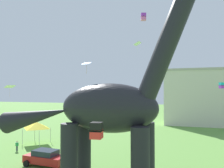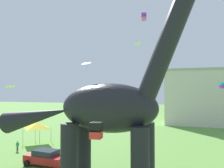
# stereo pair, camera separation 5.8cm
# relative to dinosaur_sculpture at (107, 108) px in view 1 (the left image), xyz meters

# --- Properties ---
(dinosaur_sculpture) EXTENTS (16.27, 3.45, 17.00)m
(dinosaur_sculpture) POSITION_rel_dinosaur_sculpture_xyz_m (0.00, 0.00, 0.00)
(dinosaur_sculpture) COLOR black
(dinosaur_sculpture) RESTS_ON ground_plane
(parked_sedan_left) EXTENTS (4.34, 2.13, 1.55)m
(parked_sedan_left) POSITION_rel_dinosaur_sculpture_xyz_m (-7.96, 4.42, -5.34)
(parked_sedan_left) COLOR red
(parked_sedan_left) RESTS_ON ground_plane
(person_vendor_side) EXTENTS (0.45, 0.20, 1.19)m
(person_vendor_side) POSITION_rel_dinosaur_sculpture_xyz_m (-14.63, 8.29, -5.43)
(person_vendor_side) COLOR #2D3347
(person_vendor_side) RESTS_ON ground_plane
(festival_canopy_tent) EXTENTS (3.15, 3.15, 3.00)m
(festival_canopy_tent) POSITION_rel_dinosaur_sculpture_xyz_m (-14.79, 12.45, -3.60)
(festival_canopy_tent) COLOR #B2B2B7
(festival_canopy_tent) RESTS_ON ground_plane
(kite_high_left) EXTENTS (1.00, 1.34, 1.64)m
(kite_high_left) POSITION_rel_dinosaur_sculpture_xyz_m (-1.32, 16.99, 7.98)
(kite_high_left) COLOR white
(kite_drifting) EXTENTS (0.62, 0.62, 0.71)m
(kite_drifting) POSITION_rel_dinosaur_sculpture_xyz_m (1.19, 7.75, 8.74)
(kite_drifting) COLOR purple
(kite_near_low) EXTENTS (0.61, 0.61, 0.79)m
(kite_near_low) POSITION_rel_dinosaur_sculpture_xyz_m (1.11, -4.82, -0.74)
(kite_near_low) COLOR black
(kite_mid_right) EXTENTS (0.81, 0.67, 0.92)m
(kite_mid_right) POSITION_rel_dinosaur_sculpture_xyz_m (-2.26, 1.45, 3.38)
(kite_mid_right) COLOR #287AE5
(kite_far_right) EXTENTS (1.22, 1.41, 1.53)m
(kite_far_right) POSITION_rel_dinosaur_sculpture_xyz_m (-15.84, 8.30, 1.76)
(kite_far_right) COLOR white
(kite_trailing) EXTENTS (0.60, 0.60, 0.63)m
(kite_trailing) POSITION_rel_dinosaur_sculpture_xyz_m (8.80, 11.07, 1.78)
(kite_trailing) COLOR #19B2B7
(background_building_block) EXTENTS (21.72, 9.43, 12.17)m
(background_building_block) POSITION_rel_dinosaur_sculpture_xyz_m (11.27, 39.71, -0.06)
(background_building_block) COLOR beige
(background_building_block) RESTS_ON ground_plane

